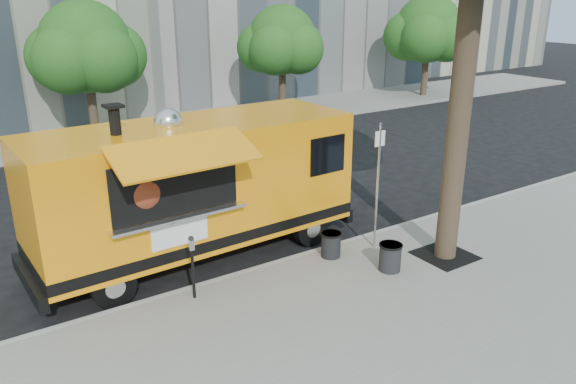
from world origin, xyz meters
The scene contains 13 objects.
ground centered at (0.00, 0.00, 0.00)m, with size 120.00×120.00×0.00m, color black.
sidewalk centered at (0.00, -4.00, 0.07)m, with size 60.00×6.00×0.15m, color gray.
curb centered at (0.00, -0.93, 0.07)m, with size 60.00×0.14×0.16m, color #999993.
far_sidewalk centered at (0.00, 13.50, 0.07)m, with size 60.00×5.00×0.15m, color gray.
tree_well centered at (2.60, -2.80, 0.15)m, with size 1.20×1.20×0.02m, color black.
far_tree_b centered at (-1.00, 12.70, 3.83)m, with size 3.60×3.60×5.50m.
far_tree_c centered at (8.00, 12.40, 3.72)m, with size 3.24×3.24×5.21m.
far_tree_d centered at (18.00, 12.60, 3.89)m, with size 3.78×3.78×5.64m.
sign_post centered at (1.55, -1.55, 1.85)m, with size 0.28×0.06×3.00m.
parking_meter centered at (-3.00, -1.35, 0.98)m, with size 0.11×0.11×1.33m.
food_truck centered at (-2.03, 0.57, 1.77)m, with size 7.66×3.74×3.76m.
trash_bin_left centered at (0.39, -1.38, 0.46)m, with size 0.48×0.48×0.58m.
trash_bin_right centered at (1.04, -2.62, 0.48)m, with size 0.51×0.51×0.61m.
Camera 1 is at (-6.85, -10.54, 5.88)m, focal length 35.00 mm.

